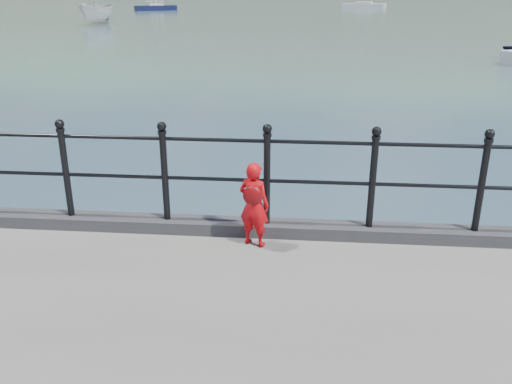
# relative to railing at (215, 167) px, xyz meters

# --- Properties ---
(ground) EXTENTS (600.00, 600.00, 0.00)m
(ground) POSITION_rel_railing_xyz_m (-0.00, 0.15, -1.82)
(ground) COLOR #2D4251
(ground) RESTS_ON ground
(kerb) EXTENTS (60.00, 0.30, 0.15)m
(kerb) POSITION_rel_railing_xyz_m (-0.00, -0.00, -0.75)
(kerb) COLOR #28282B
(kerb) RESTS_ON quay
(railing) EXTENTS (18.11, 0.11, 1.20)m
(railing) POSITION_rel_railing_xyz_m (0.00, 0.00, 0.00)
(railing) COLOR black
(railing) RESTS_ON kerb
(far_shore) EXTENTS (830.00, 200.00, 156.00)m
(far_shore) POSITION_rel_railing_xyz_m (38.34, 239.56, -24.39)
(far_shore) COLOR #333A21
(far_shore) RESTS_ON ground
(child) EXTENTS (0.42, 0.36, 0.99)m
(child) POSITION_rel_railing_xyz_m (0.48, -0.30, -0.32)
(child) COLOR red
(child) RESTS_ON quay
(launch_white) EXTENTS (2.72, 5.48, 2.03)m
(launch_white) POSITION_rel_railing_xyz_m (-19.26, 47.22, -0.81)
(launch_white) COLOR silver
(launch_white) RESTS_ON ground
(sailboat_left) EXTENTS (6.10, 4.57, 8.50)m
(sailboat_left) POSITION_rel_railing_xyz_m (-21.36, 76.35, -1.49)
(sailboat_left) COLOR black
(sailboat_left) RESTS_ON ground
(sailboat_deep) EXTENTS (7.12, 4.25, 10.01)m
(sailboat_deep) POSITION_rel_railing_xyz_m (9.97, 88.16, -1.48)
(sailboat_deep) COLOR silver
(sailboat_deep) RESTS_ON ground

